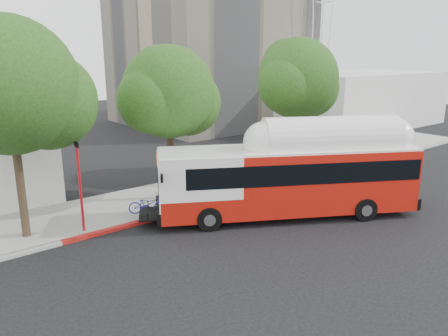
% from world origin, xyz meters
% --- Properties ---
extents(ground, '(120.00, 120.00, 0.00)m').
position_xyz_m(ground, '(0.00, 0.00, 0.00)').
color(ground, black).
rests_on(ground, ground).
extents(sidewalk, '(60.00, 5.00, 0.15)m').
position_xyz_m(sidewalk, '(0.00, 6.50, 0.07)').
color(sidewalk, gray).
rests_on(sidewalk, ground).
extents(curb_strip, '(60.00, 0.30, 0.15)m').
position_xyz_m(curb_strip, '(0.00, 3.90, 0.07)').
color(curb_strip, gray).
rests_on(curb_strip, ground).
extents(red_curb_segment, '(10.00, 0.32, 0.16)m').
position_xyz_m(red_curb_segment, '(-3.00, 3.90, 0.08)').
color(red_curb_segment, '#9F1611').
rests_on(red_curb_segment, ground).
extents(street_tree_left, '(6.67, 5.80, 9.74)m').
position_xyz_m(street_tree_left, '(-8.53, 5.56, 6.60)').
color(street_tree_left, '#2D2116').
rests_on(street_tree_left, ground).
extents(street_tree_mid, '(5.75, 5.00, 8.62)m').
position_xyz_m(street_tree_mid, '(-0.59, 6.06, 5.91)').
color(street_tree_mid, '#2D2116').
rests_on(street_tree_mid, ground).
extents(street_tree_right, '(6.21, 5.40, 9.18)m').
position_xyz_m(street_tree_right, '(9.44, 5.86, 6.26)').
color(street_tree_right, '#2D2116').
rests_on(street_tree_right, ground).
extents(horizon_block, '(20.00, 12.00, 6.00)m').
position_xyz_m(horizon_block, '(30.00, 16.00, 3.00)').
color(horizon_block, silver).
rests_on(horizon_block, ground).
extents(transit_bus, '(13.29, 8.83, 4.11)m').
position_xyz_m(transit_bus, '(2.37, 0.12, 1.92)').
color(transit_bus, '#B6160C').
rests_on(transit_bus, ground).
extents(signal_pole, '(0.12, 0.41, 4.36)m').
position_xyz_m(signal_pole, '(-6.76, 4.44, 2.24)').
color(signal_pole, '#B21218').
rests_on(signal_pole, ground).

